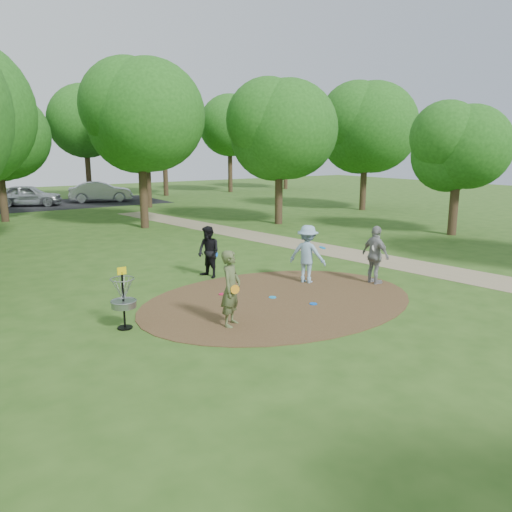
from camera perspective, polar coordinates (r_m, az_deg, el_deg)
ground at (r=14.50m, az=2.69°, el=-5.08°), size 100.00×100.00×0.00m
dirt_clearing at (r=14.49m, az=2.69°, el=-5.05°), size 8.40×8.40×0.02m
footpath at (r=20.23m, az=14.04°, el=-0.43°), size 7.55×39.89×0.01m
parking_lot at (r=42.53m, az=-20.24°, el=5.66°), size 14.00×8.00×0.01m
player_observer_with_disc at (r=12.22m, az=-2.88°, el=-3.74°), size 0.83×0.79×1.90m
player_throwing_with_disc at (r=16.24m, az=5.90°, el=0.21°), size 1.35×1.41×1.89m
player_walking_with_disc at (r=16.90m, az=-5.43°, el=0.45°), size 0.83×0.97×1.75m
player_waiting_with_disc at (r=16.47m, az=13.49°, el=0.10°), size 0.52×1.13×1.89m
disc_ground_cyan at (r=14.68m, az=1.89°, el=-4.73°), size 0.22×0.22×0.02m
disc_ground_blue at (r=14.17m, az=6.57°, el=-5.44°), size 0.22×0.22×0.02m
disc_ground_red at (r=15.02m, az=-3.87°, el=-4.36°), size 0.22×0.22×0.02m
car_left at (r=41.78m, az=-24.59°, el=6.32°), size 5.12×3.69×1.62m
car_right at (r=43.03m, az=-17.32°, el=7.02°), size 5.26×3.08×1.64m
disc_golf_basket at (r=12.45m, az=-14.95°, el=-4.22°), size 0.63×0.63×1.54m
tree_ring at (r=24.26m, az=-8.97°, el=14.55°), size 37.45×45.80×9.67m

